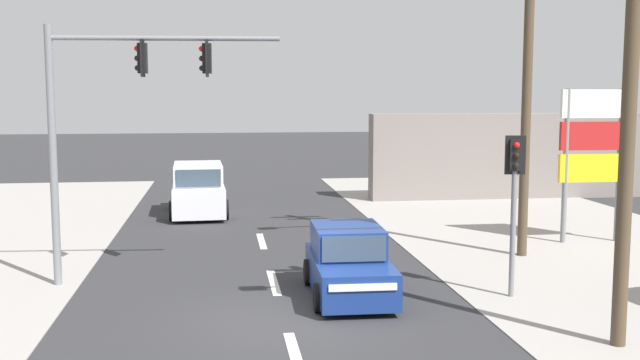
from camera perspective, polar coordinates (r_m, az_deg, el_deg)
ground_plane at (r=15.05m, az=-2.70°, el=-10.63°), size 140.00×140.00×0.00m
lane_dash_near at (r=13.16m, az=-1.91°, el=-13.19°), size 0.20×2.40×0.01m
lane_dash_mid at (r=17.92m, az=-3.55°, el=-7.78°), size 0.20×2.40×0.01m
lane_dash_far at (r=22.79m, az=-4.47°, el=-4.65°), size 0.20×2.40×0.01m
utility_pole_foreground_right at (r=13.83m, az=22.16°, el=8.93°), size 3.78×0.30×9.54m
utility_pole_midground_right at (r=20.92m, az=15.29°, el=9.87°), size 3.78×0.59×10.71m
traffic_signal_mast at (r=17.81m, az=-15.78°, el=5.37°), size 5.28×0.53×6.00m
pedestal_signal_right_kerb at (r=16.69m, az=14.59°, el=-0.62°), size 0.44×0.30×3.56m
shopping_plaza_sign at (r=23.59m, az=20.12°, el=2.65°), size 2.10×0.16×4.60m
shopfront_wall_far at (r=32.80m, az=14.22°, el=1.80°), size 12.00×1.00×3.60m
suv_oncoming_mid at (r=27.90m, az=-9.26°, el=-0.80°), size 2.18×4.60×1.90m
hatchback_receding_far at (r=16.63m, az=2.19°, el=-6.43°), size 1.85×3.68×1.53m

